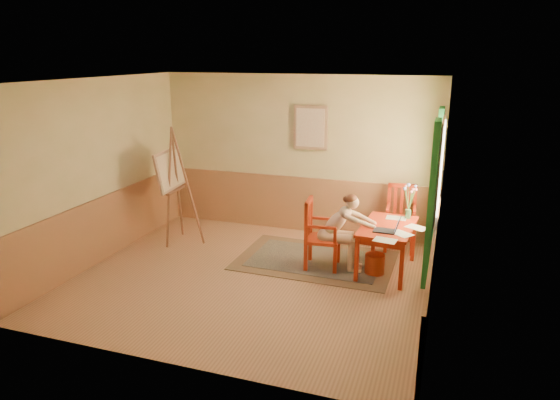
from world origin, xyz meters
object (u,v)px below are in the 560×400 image
(chair_back, at_px, (401,218))
(figure, at_px, (341,228))
(easel, at_px, (172,175))
(chair_left, at_px, (319,234))
(laptop, at_px, (389,229))
(table, at_px, (388,231))

(chair_back, xyz_separation_m, figure, (-0.76, -1.15, 0.11))
(easel, bearing_deg, chair_left, -6.54)
(figure, xyz_separation_m, laptop, (0.71, -0.13, 0.12))
(table, height_order, easel, easel)
(chair_back, height_order, laptop, chair_back)
(figure, bearing_deg, table, 12.14)
(figure, distance_m, easel, 3.01)
(table, height_order, laptop, laptop)
(easel, bearing_deg, table, -1.94)
(figure, bearing_deg, chair_left, -173.61)
(figure, bearing_deg, chair_back, 56.54)
(table, distance_m, chair_left, 1.01)
(chair_back, relative_size, laptop, 2.92)
(table, height_order, chair_left, chair_left)
(chair_left, height_order, chair_back, chair_back)
(easel, bearing_deg, figure, -5.15)
(chair_left, distance_m, chair_back, 1.60)
(chair_left, relative_size, laptop, 2.90)
(chair_left, bearing_deg, easel, 173.46)
(table, bearing_deg, chair_left, -169.69)
(figure, bearing_deg, laptop, -10.55)
(figure, relative_size, laptop, 3.20)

